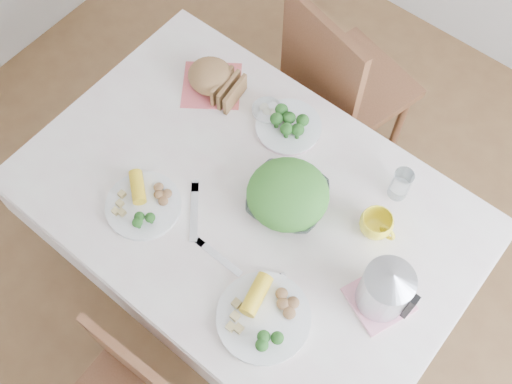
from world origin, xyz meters
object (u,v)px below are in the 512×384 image
Objects in this scene: yellow_mug at (376,224)px; electric_kettle at (386,287)px; salad_bowl at (287,199)px; chair_far at (350,88)px; dinner_plate_right at (264,318)px; dinner_plate_left at (144,206)px; dining_table at (249,245)px.

electric_kettle reaches higher than yellow_mug.
yellow_mug is (0.28, 0.10, 0.01)m from salad_bowl.
dinner_plate_right is (0.39, -1.09, 0.31)m from chair_far.
electric_kettle is (0.42, -0.09, 0.09)m from salad_bowl.
chair_far is at bearing 81.77° from dinner_plate_left.
dining_table is at bearing 136.33° from dinner_plate_right.
salad_bowl is 0.48m from dinner_plate_left.
dining_table is 0.57m from dinner_plate_right.
yellow_mug is at bearing 32.86° from dinner_plate_left.
electric_kettle reaches higher than dinner_plate_left.
chair_far is 3.44× the size of dinner_plate_right.
chair_far is at bearing 97.03° from dining_table.
salad_bowl is (0.21, -0.74, 0.33)m from chair_far.
dinner_plate_left is 1.19× the size of electric_kettle.
salad_bowl is at bearing 40.99° from dinner_plate_left.
dinner_plate_left is 0.76m from yellow_mug.
dinner_plate_right is 2.66× the size of yellow_mug.
yellow_mug is at bearing 24.60° from dining_table.
yellow_mug is (0.64, 0.41, 0.03)m from dinner_plate_left.
chair_far is 0.83m from salad_bowl.
dinner_plate_right is 1.36× the size of electric_kettle.
electric_kettle is at bearing 16.12° from dinner_plate_left.
dining_table is 6.60× the size of electric_kettle.
salad_bowl is at bearing -160.27° from yellow_mug.
dining_table is 0.60m from yellow_mug.
dinner_plate_left is 0.82m from electric_kettle.
chair_far reaches higher than dining_table.
dining_table is 5.48× the size of salad_bowl.
electric_kettle is at bearing -11.47° from salad_bowl.
yellow_mug reaches higher than dinner_plate_right.
electric_kettle reaches higher than dining_table.
salad_bowl is 1.20× the size of electric_kettle.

